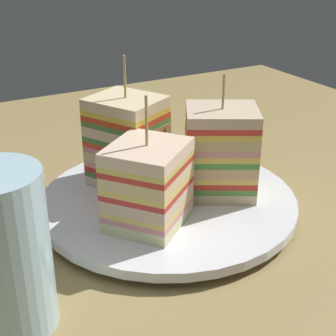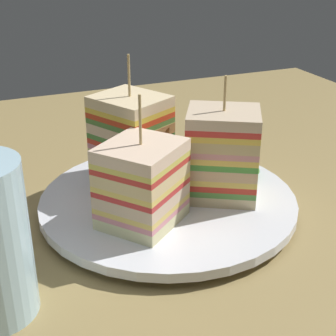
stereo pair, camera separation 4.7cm
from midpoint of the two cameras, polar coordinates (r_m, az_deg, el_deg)
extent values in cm
cube|color=#967F4C|center=(49.94, -2.73, -5.78)|extent=(91.61, 86.50, 1.80)
cylinder|color=white|center=(49.31, -2.76, -4.52)|extent=(15.20, 15.20, 0.71)
cylinder|color=white|center=(48.92, -2.78, -3.72)|extent=(24.51, 24.51, 0.87)
cube|color=beige|center=(49.36, 3.03, -2.22)|extent=(8.49, 8.15, 0.99)
cube|color=#B2844C|center=(49.33, -0.71, -2.20)|extent=(2.96, 4.94, 0.99)
cube|color=#52913D|center=(49.01, 3.05, -1.41)|extent=(8.49, 8.15, 0.56)
cube|color=red|center=(48.77, 3.06, -0.82)|extent=(8.49, 8.15, 0.56)
cube|color=#F0CD56|center=(48.52, 3.08, -0.22)|extent=(8.49, 8.15, 0.56)
cube|color=#DBB382|center=(48.20, 3.10, 0.62)|extent=(8.49, 8.15, 0.99)
cube|color=#9E7242|center=(48.16, -0.73, 0.64)|extent=(2.96, 4.94, 0.99)
cube|color=#4A9A3A|center=(47.88, 3.12, 1.47)|extent=(8.49, 8.15, 0.56)
cube|color=#F3CF54|center=(47.66, 3.13, 2.09)|extent=(8.49, 8.15, 0.56)
cube|color=#DA918F|center=(47.45, 3.15, 2.72)|extent=(8.49, 8.15, 0.56)
cube|color=#CFB77D|center=(47.16, 3.17, 3.59)|extent=(8.49, 8.15, 0.99)
cube|color=#B2844C|center=(47.12, -0.74, 3.61)|extent=(2.96, 4.94, 0.99)
cube|color=#EFCA4D|center=(46.88, 3.19, 4.48)|extent=(8.49, 8.15, 0.56)
cube|color=red|center=(46.69, 3.21, 5.13)|extent=(8.49, 8.15, 0.56)
cube|color=beige|center=(46.43, 3.23, 6.03)|extent=(8.49, 8.15, 0.99)
cylinder|color=tan|center=(45.79, 3.30, 8.53)|extent=(0.24, 0.24, 3.23)
cube|color=beige|center=(51.57, -7.10, -1.12)|extent=(8.10, 8.46, 1.02)
cube|color=#B2844C|center=(49.74, -4.25, -2.02)|extent=(5.05, 2.84, 1.02)
cube|color=#477C35|center=(51.24, -7.15, -0.34)|extent=(8.10, 8.46, 0.53)
cube|color=red|center=(51.01, -7.18, 0.20)|extent=(8.10, 8.46, 0.53)
cube|color=pink|center=(50.79, -7.21, 0.75)|extent=(8.10, 8.46, 0.53)
cube|color=beige|center=(50.48, -7.26, 1.56)|extent=(8.10, 8.46, 1.02)
cube|color=#9E7242|center=(48.61, -4.35, 0.74)|extent=(5.05, 2.84, 1.02)
cube|color=pink|center=(50.18, -7.31, 2.37)|extent=(8.10, 8.46, 0.53)
cube|color=red|center=(49.98, -7.34, 2.94)|extent=(8.10, 8.46, 0.53)
cube|color=#46843A|center=(49.78, -7.37, 3.51)|extent=(8.10, 8.46, 0.53)
cube|color=beige|center=(49.51, -7.42, 4.34)|extent=(8.10, 8.46, 1.02)
cube|color=#9E7242|center=(47.60, -4.45, 3.62)|extent=(5.05, 2.84, 1.02)
cube|color=#497D38|center=(49.24, -7.47, 5.19)|extent=(8.10, 8.46, 0.53)
cube|color=red|center=(49.07, -7.50, 5.78)|extent=(8.10, 8.46, 0.53)
cube|color=yellow|center=(48.89, -7.54, 6.37)|extent=(8.10, 8.46, 0.53)
cube|color=beige|center=(48.66, -7.59, 7.24)|extent=(8.10, 8.46, 1.02)
cylinder|color=tan|center=(47.96, -7.76, 10.09)|extent=(0.24, 0.24, 4.00)
cube|color=beige|center=(44.43, -5.30, -5.55)|extent=(8.81, 8.70, 1.07)
cube|color=#9E7242|center=(46.91, -3.48, -3.73)|extent=(3.79, 4.70, 1.07)
cube|color=pink|center=(44.04, -5.34, -4.68)|extent=(8.81, 8.70, 0.50)
cube|color=#E7C45D|center=(43.80, -5.37, -4.11)|extent=(8.81, 8.70, 0.50)
cube|color=beige|center=(43.42, -5.41, -3.21)|extent=(8.81, 8.70, 1.07)
cube|color=#9E7242|center=(45.95, -3.55, -1.47)|extent=(3.79, 4.70, 1.07)
cube|color=red|center=(43.06, -5.45, -2.29)|extent=(8.81, 8.70, 0.50)
cube|color=#EDCD5E|center=(42.84, -5.48, -1.70)|extent=(8.81, 8.70, 0.50)
cube|color=beige|center=(42.49, -5.52, -0.76)|extent=(8.81, 8.70, 1.07)
cube|color=#9E7242|center=(45.08, -3.61, 0.88)|extent=(3.79, 4.70, 1.07)
cube|color=red|center=(42.16, -5.56, 0.20)|extent=(8.81, 8.70, 0.50)
cube|color=#E0D15C|center=(41.96, -5.59, 0.82)|extent=(8.81, 8.70, 0.50)
cube|color=beige|center=(41.64, -5.63, 1.80)|extent=(8.81, 8.70, 1.07)
cylinder|color=tan|center=(40.68, -5.79, 5.23)|extent=(0.24, 0.24, 4.23)
cylinder|color=#EECE74|center=(48.80, -1.41, -2.78)|extent=(3.56, 3.55, 0.47)
cylinder|color=#EEBD62|center=(48.93, -1.09, -2.23)|extent=(4.89, 4.87, 0.74)
cylinder|color=#E3B756|center=(48.49, -3.14, -2.15)|extent=(5.64, 5.65, 0.68)
ellipsoid|color=#4B7F32|center=(54.57, 2.72, 0.72)|extent=(4.33, 3.71, 1.51)
ellipsoid|color=#4A873C|center=(53.56, 3.21, 0.20)|extent=(3.66, 3.31, 1.26)
ellipsoid|color=#60AA4D|center=(54.56, 3.82, 0.64)|extent=(4.42, 3.66, 1.33)
ellipsoid|color=#53A23A|center=(53.69, 5.40, 0.14)|extent=(3.07, 3.87, 1.40)
ellipsoid|color=#387D36|center=(55.54, 3.11, 1.04)|extent=(3.86, 3.97, 1.19)
cylinder|color=#D24A2C|center=(53.99, 3.46, 0.54)|extent=(4.18, 4.16, 0.88)
ellipsoid|color=silver|center=(45.88, -19.43, -8.34)|extent=(3.84, 4.00, 1.00)
cylinder|color=#AED6E8|center=(35.66, -21.87, -8.98)|extent=(6.32, 6.32, 11.51)
cylinder|color=white|center=(38.08, -20.83, -14.33)|extent=(5.81, 5.81, 3.00)
camera|label=1|loc=(0.02, -92.86, -1.33)|focal=54.22mm
camera|label=2|loc=(0.02, 87.14, 1.33)|focal=54.22mm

